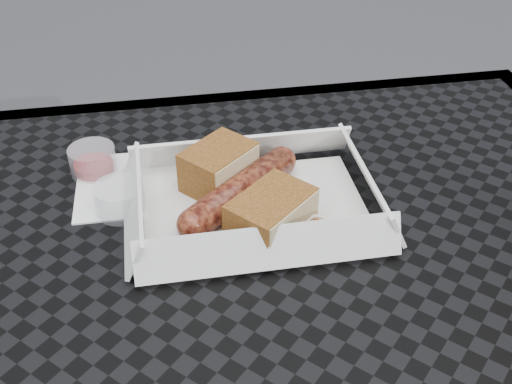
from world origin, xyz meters
TOP-DOWN VIEW (x-y plane):
  - patio_table at (0.00, 0.00)m, footprint 0.80×0.80m
  - food_tray at (-0.01, 0.14)m, footprint 0.22×0.15m
  - bratwurst at (-0.02, 0.15)m, footprint 0.13×0.12m
  - bread_near at (-0.04, 0.19)m, footprint 0.09×0.08m
  - bread_far at (0.00, 0.11)m, footprint 0.09×0.09m
  - veg_garnish at (0.05, 0.09)m, footprint 0.03×0.03m
  - napkin at (-0.13, 0.21)m, footprint 0.12×0.12m
  - condiment_cup_sauce at (-0.17, 0.24)m, footprint 0.05×0.05m
  - condiment_cup_empty at (-0.14, 0.17)m, footprint 0.05×0.05m

SIDE VIEW (x-z plane):
  - patio_table at x=0.00m, z-range 0.30..1.04m
  - napkin at x=-0.13m, z-range 0.74..0.75m
  - food_tray at x=-0.01m, z-range 0.74..0.75m
  - veg_garnish at x=0.05m, z-range 0.75..0.75m
  - condiment_cup_sauce at x=-0.17m, z-range 0.74..0.78m
  - condiment_cup_empty at x=-0.14m, z-range 0.74..0.78m
  - bratwurst at x=-0.02m, z-range 0.75..0.78m
  - bread_far at x=0.00m, z-range 0.75..0.79m
  - bread_near at x=-0.04m, z-range 0.75..0.79m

